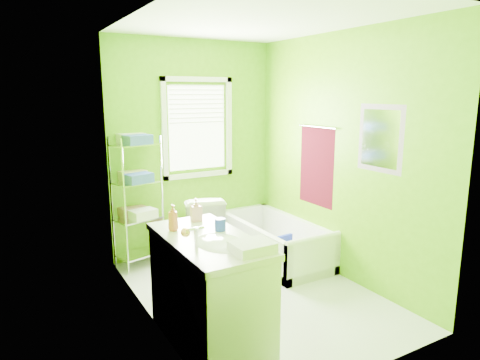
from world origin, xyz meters
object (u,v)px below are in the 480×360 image
toilet (202,226)px  wire_shelf_unit (138,187)px  vanity (210,288)px  bathtub (275,246)px

toilet → wire_shelf_unit: wire_shelf_unit is taller
vanity → wire_shelf_unit: 1.89m
vanity → wire_shelf_unit: size_ratio=0.77×
toilet → wire_shelf_unit: size_ratio=0.53×
bathtub → vanity: size_ratio=1.30×
bathtub → wire_shelf_unit: wire_shelf_unit is taller
bathtub → vanity: 1.91m
toilet → wire_shelf_unit: (-0.70, 0.20, 0.52)m
bathtub → wire_shelf_unit: size_ratio=1.01×
bathtub → toilet: (-0.76, 0.44, 0.25)m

